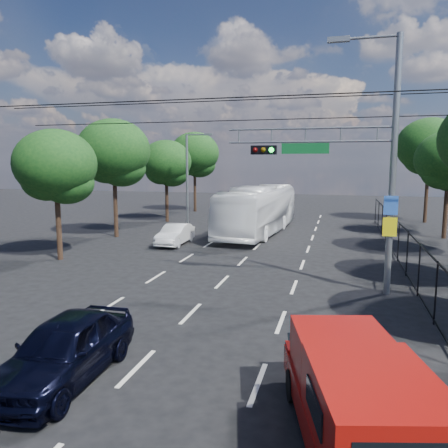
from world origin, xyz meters
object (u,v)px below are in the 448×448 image
(white_bus, at_px, (258,210))
(red_pickup, at_px, (355,397))
(signal_mast, at_px, (359,155))
(navy_hatchback, at_px, (65,349))
(white_van, at_px, (175,234))

(white_bus, bearing_deg, red_pickup, -70.76)
(signal_mast, height_order, white_bus, signal_mast)
(red_pickup, bearing_deg, navy_hatchback, 171.94)
(signal_mast, bearing_deg, white_bus, 115.47)
(signal_mast, xyz_separation_m, white_bus, (-6.09, 12.79, -3.57))
(navy_hatchback, xyz_separation_m, white_van, (-3.64, 16.36, -0.12))
(signal_mast, xyz_separation_m, white_van, (-10.25, 7.43, -4.62))
(white_bus, height_order, white_van, white_bus)
(red_pickup, height_order, white_van, red_pickup)
(signal_mast, relative_size, red_pickup, 1.80)
(red_pickup, bearing_deg, white_van, 120.04)
(navy_hatchback, height_order, white_bus, white_bus)
(signal_mast, distance_m, white_van, 13.48)
(white_bus, bearing_deg, navy_hatchback, -86.58)
(signal_mast, relative_size, white_bus, 0.79)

